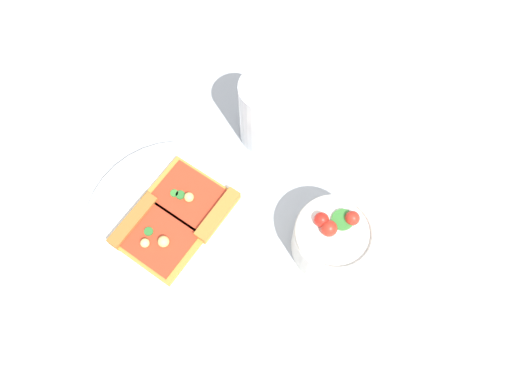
{
  "coord_description": "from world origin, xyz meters",
  "views": [
    {
      "loc": [
        -0.28,
        -0.1,
        0.74
      ],
      "look_at": [
        0.02,
        -0.12,
        0.03
      ],
      "focal_mm": 35.12,
      "sensor_mm": 36.0,
      "label": 1
    }
  ],
  "objects_px": {
    "salad_bowl": "(332,239)",
    "soda_glass": "(265,113)",
    "pizza_slice_near": "(197,202)",
    "pizza_slice_far": "(153,235)",
    "plate": "(175,222)"
  },
  "relations": [
    {
      "from": "pizza_slice_far",
      "to": "plate",
      "type": "bearing_deg",
      "value": -51.47
    },
    {
      "from": "salad_bowl",
      "to": "soda_glass",
      "type": "distance_m",
      "value": 0.22
    },
    {
      "from": "pizza_slice_far",
      "to": "soda_glass",
      "type": "xyz_separation_m",
      "value": [
        0.18,
        -0.18,
        0.05
      ]
    },
    {
      "from": "plate",
      "to": "pizza_slice_near",
      "type": "height_order",
      "value": "pizza_slice_near"
    },
    {
      "from": "pizza_slice_near",
      "to": "pizza_slice_far",
      "type": "bearing_deg",
      "value": 127.67
    },
    {
      "from": "plate",
      "to": "salad_bowl",
      "type": "xyz_separation_m",
      "value": [
        -0.05,
        -0.24,
        0.03
      ]
    },
    {
      "from": "soda_glass",
      "to": "pizza_slice_far",
      "type": "bearing_deg",
      "value": 135.1
    },
    {
      "from": "pizza_slice_near",
      "to": "pizza_slice_far",
      "type": "relative_size",
      "value": 1.03
    },
    {
      "from": "pizza_slice_near",
      "to": "soda_glass",
      "type": "xyz_separation_m",
      "value": [
        0.13,
        -0.11,
        0.05
      ]
    },
    {
      "from": "pizza_slice_far",
      "to": "salad_bowl",
      "type": "distance_m",
      "value": 0.27
    },
    {
      "from": "plate",
      "to": "salad_bowl",
      "type": "bearing_deg",
      "value": -101.7
    },
    {
      "from": "pizza_slice_near",
      "to": "soda_glass",
      "type": "relative_size",
      "value": 1.14
    },
    {
      "from": "soda_glass",
      "to": "salad_bowl",
      "type": "bearing_deg",
      "value": -156.28
    },
    {
      "from": "pizza_slice_far",
      "to": "soda_glass",
      "type": "height_order",
      "value": "soda_glass"
    },
    {
      "from": "pizza_slice_near",
      "to": "soda_glass",
      "type": "distance_m",
      "value": 0.18
    }
  ]
}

